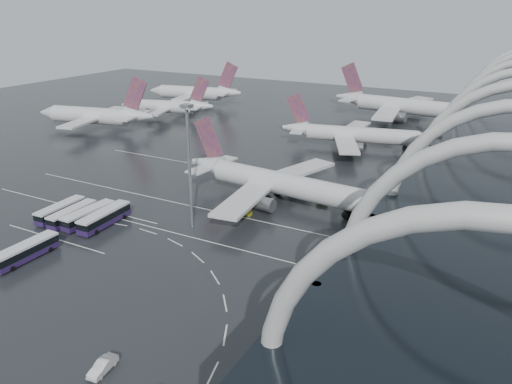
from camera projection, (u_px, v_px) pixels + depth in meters
The scene contains 23 objects.
ground at pixel (195, 233), 105.39m from camera, with size 420.00×420.00×0.00m, color black.
lane_marking_near at pixel (189, 237), 103.74m from camera, with size 120.00×0.25×0.01m, color white.
lane_marking_mid at pixel (225, 213), 115.25m from camera, with size 120.00×0.25×0.01m, color white.
lane_marking_far at pixel (278, 178), 138.28m from camera, with size 120.00×0.25×0.01m, color white.
bus_bay_line_south at pixel (54, 238), 102.92m from camera, with size 28.00×0.25×0.01m, color white.
bus_bay_line_north at pixel (110, 212), 116.08m from camera, with size 28.00×0.25×0.01m, color white.
airliner_main at pixel (276, 183), 120.86m from camera, with size 54.94×47.95×18.59m.
airliner_gate_b at pixel (353, 135), 166.39m from camera, with size 50.06×44.29×17.48m.
airliner_gate_c at pixel (402, 106), 206.84m from camera, with size 61.78×56.74×22.00m.
jet_remote_west at pixel (97, 116), 189.15m from camera, with size 48.44×39.24×21.16m.
jet_remote_mid at pixel (168, 107), 210.43m from camera, with size 40.62×32.99×17.90m.
jet_remote_far at pixel (196, 93), 238.62m from camera, with size 47.18×38.18×20.57m.
bus_row_near_a at pixel (60, 210), 112.52m from camera, with size 3.44×12.84×3.13m.
bus_row_near_b at pixel (72, 214), 110.50m from camera, with size 3.45×12.69×3.09m.
bus_row_near_c at pixel (89, 215), 109.68m from camera, with size 3.51×13.39×3.28m.
bus_row_near_d at pixel (104, 217), 108.34m from camera, with size 3.93×14.08×3.43m.
bus_row_far_c at pixel (26, 251), 93.81m from camera, with size 3.27×13.26×3.26m.
van_curve_c at pixel (103, 366), 65.50m from camera, with size 1.69×4.86×1.60m, color silver.
floodlight_mast at pixel (189, 152), 102.62m from camera, with size 2.04×2.04×26.66m.
gse_cart_belly_b at pixel (352, 200), 121.36m from camera, with size 2.52×1.49×1.37m, color slate.
gse_cart_belly_c at pixel (246, 212), 114.24m from camera, with size 2.38×1.41×1.30m, color #ADA917.
gse_cart_belly_d at pixel (348, 211), 114.97m from camera, with size 1.98×1.17×1.08m, color slate.
gse_cart_belly_e at pixel (322, 201), 120.53m from camera, with size 2.40×1.42×1.31m, color #ADA917.
Camera 1 is at (56.88, -77.78, 45.44)m, focal length 35.00 mm.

